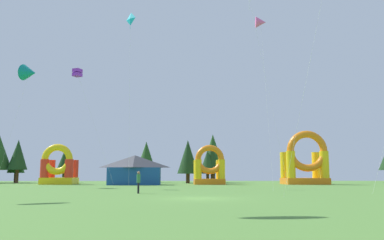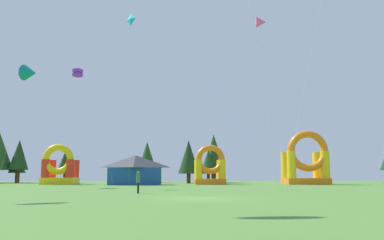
# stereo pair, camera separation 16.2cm
# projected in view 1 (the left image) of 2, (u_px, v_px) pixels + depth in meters

# --- Properties ---
(ground_plane) EXTENTS (120.00, 120.00, 0.00)m
(ground_plane) POSITION_uv_depth(u_px,v_px,m) (199.00, 198.00, 26.16)
(ground_plane) COLOR #548438
(kite_teal_delta) EXTENTS (2.78, 5.79, 15.34)m
(kite_teal_delta) POSITION_uv_depth(u_px,v_px,m) (29.00, 73.00, 50.56)
(kite_teal_delta) COLOR #0C7F7A
(kite_teal_delta) RESTS_ON ground_plane
(kite_cyan_diamond) EXTENTS (1.05, 4.98, 21.05)m
(kite_cyan_diamond) POSITION_uv_depth(u_px,v_px,m) (130.00, 20.00, 49.39)
(kite_cyan_diamond) COLOR #19B7CC
(kite_cyan_diamond) RESTS_ON ground_plane
(kite_pink_delta) EXTENTS (1.34, 7.35, 20.04)m
(kite_pink_delta) POSITION_uv_depth(u_px,v_px,m) (261.00, 22.00, 47.45)
(kite_pink_delta) COLOR #EA599E
(kite_pink_delta) RESTS_ON ground_plane
(kite_purple_box) EXTENTS (5.61, 3.05, 13.60)m
(kite_purple_box) POSITION_uv_depth(u_px,v_px,m) (77.00, 73.00, 46.34)
(kite_purple_box) COLOR purple
(kite_purple_box) RESTS_ON ground_plane
(person_far_side) EXTENTS (0.35, 0.35, 1.80)m
(person_far_side) POSITION_uv_depth(u_px,v_px,m) (138.00, 180.00, 32.66)
(person_far_side) COLOR black
(person_far_side) RESTS_ON ground_plane
(inflatable_blue_arch) EXTENTS (4.47, 3.75, 5.76)m
(inflatable_blue_arch) POSITION_uv_depth(u_px,v_px,m) (209.00, 170.00, 59.27)
(inflatable_blue_arch) COLOR orange
(inflatable_blue_arch) RESTS_ON ground_plane
(inflatable_orange_dome) EXTENTS (4.76, 4.36, 5.91)m
(inflatable_orange_dome) POSITION_uv_depth(u_px,v_px,m) (59.00, 170.00, 59.47)
(inflatable_orange_dome) COLOR yellow
(inflatable_orange_dome) RESTS_ON ground_plane
(inflatable_red_slide) EXTENTS (6.31, 4.70, 7.89)m
(inflatable_red_slide) POSITION_uv_depth(u_px,v_px,m) (305.00, 164.00, 59.74)
(inflatable_red_slide) COLOR orange
(inflatable_red_slide) RESTS_ON ground_plane
(festival_tent) EXTENTS (7.25, 4.02, 4.17)m
(festival_tent) POSITION_uv_depth(u_px,v_px,m) (135.00, 170.00, 57.02)
(festival_tent) COLOR #19478C
(festival_tent) RESTS_ON ground_plane
(tree_row_2) EXTENTS (2.89, 2.89, 6.77)m
(tree_row_2) POSITION_uv_depth(u_px,v_px,m) (17.00, 159.00, 70.28)
(tree_row_2) COLOR #4C331E
(tree_row_2) RESTS_ON ground_plane
(tree_row_3) EXTENTS (3.22, 3.22, 7.34)m
(tree_row_3) POSITION_uv_depth(u_px,v_px,m) (18.00, 155.00, 68.32)
(tree_row_3) COLOR #4C331E
(tree_row_3) RESTS_ON ground_plane
(tree_row_4) EXTENTS (3.00, 3.00, 5.64)m
(tree_row_4) POSITION_uv_depth(u_px,v_px,m) (64.00, 162.00, 69.52)
(tree_row_4) COLOR #4C331E
(tree_row_4) RESTS_ON ground_plane
(tree_row_5) EXTENTS (3.70, 3.70, 7.16)m
(tree_row_5) POSITION_uv_depth(u_px,v_px,m) (146.00, 158.00, 70.66)
(tree_row_5) COLOR #4C331E
(tree_row_5) RESTS_ON ground_plane
(tree_row_6) EXTENTS (3.53, 3.53, 7.16)m
(tree_row_6) POSITION_uv_depth(u_px,v_px,m) (188.00, 157.00, 67.12)
(tree_row_6) COLOR #4C331E
(tree_row_6) RESTS_ON ground_plane
(tree_row_7) EXTENTS (2.77, 2.77, 5.57)m
(tree_row_7) POSITION_uv_depth(u_px,v_px,m) (208.00, 162.00, 67.36)
(tree_row_7) COLOR #4C331E
(tree_row_7) RESTS_ON ground_plane
(tree_row_8) EXTENTS (2.56, 2.56, 6.56)m
(tree_row_8) POSITION_uv_depth(u_px,v_px,m) (212.00, 156.00, 67.92)
(tree_row_8) COLOR #4C331E
(tree_row_8) RESTS_ON ground_plane
(tree_row_9) EXTENTS (4.04, 4.04, 8.49)m
(tree_row_9) POSITION_uv_depth(u_px,v_px,m) (213.00, 152.00, 70.78)
(tree_row_9) COLOR #4C331E
(tree_row_9) RESTS_ON ground_plane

